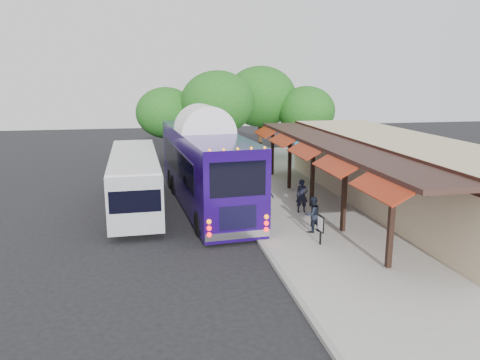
{
  "coord_description": "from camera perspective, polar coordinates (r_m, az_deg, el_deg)",
  "views": [
    {
      "loc": [
        -4.17,
        -18.03,
        6.77
      ],
      "look_at": [
        -0.01,
        3.75,
        1.8
      ],
      "focal_mm": 35.0,
      "sensor_mm": 36.0,
      "label": 1
    }
  ],
  "objects": [
    {
      "name": "tree_mid",
      "position": [
        39.55,
        2.51,
        10.12
      ],
      "size": [
        5.91,
        5.91,
        7.57
      ],
      "color": "#382314",
      "rests_on": "ground"
    },
    {
      "name": "ped_c",
      "position": [
        22.54,
        2.01,
        -2.04
      ],
      "size": [
        1.08,
        1.06,
        1.83
      ],
      "primitive_type": "imported",
      "rotation": [
        0.0,
        0.0,
        3.91
      ],
      "color": "black",
      "rests_on": "sidewalk"
    },
    {
      "name": "ped_a",
      "position": [
        23.23,
        7.57,
        -1.92
      ],
      "size": [
        0.64,
        0.45,
        1.65
      ],
      "primitive_type": "imported",
      "rotation": [
        0.0,
        0.0,
        -0.1
      ],
      "color": "black",
      "rests_on": "sidewalk"
    },
    {
      "name": "ped_b",
      "position": [
        20.36,
        8.81,
        -4.16
      ],
      "size": [
        0.94,
        0.84,
        1.58
      ],
      "primitive_type": "imported",
      "rotation": [
        0.0,
        0.0,
        3.53
      ],
      "color": "black",
      "rests_on": "sidewalk"
    },
    {
      "name": "curb",
      "position": [
        23.41,
        0.03,
        -3.98
      ],
      "size": [
        0.2,
        40.0,
        0.16
      ],
      "primitive_type": "cube",
      "color": "gray",
      "rests_on": "ground"
    },
    {
      "name": "ped_d",
      "position": [
        23.51,
        3.0,
        -1.72
      ],
      "size": [
        1.08,
        0.69,
        1.6
      ],
      "primitive_type": "imported",
      "rotation": [
        0.0,
        0.0,
        3.24
      ],
      "color": "black",
      "rests_on": "sidewalk"
    },
    {
      "name": "sidewalk",
      "position": [
        24.79,
        11.36,
        -3.29
      ],
      "size": [
        10.0,
        40.0,
        0.15
      ],
      "primitive_type": "cube",
      "color": "#9E9B93",
      "rests_on": "ground"
    },
    {
      "name": "coach_bus",
      "position": [
        24.71,
        -4.31,
        2.08
      ],
      "size": [
        3.91,
        13.34,
        4.21
      ],
      "rotation": [
        0.0,
        0.0,
        0.09
      ],
      "color": "#1E0759",
      "rests_on": "ground"
    },
    {
      "name": "tree_left",
      "position": [
        35.81,
        -2.76,
        9.42
      ],
      "size": [
        5.59,
        5.59,
        7.16
      ],
      "color": "#382314",
      "rests_on": "ground"
    },
    {
      "name": "tree_right",
      "position": [
        38.54,
        8.07,
        8.34
      ],
      "size": [
        4.66,
        4.66,
        5.96
      ],
      "color": "#382314",
      "rests_on": "ground"
    },
    {
      "name": "ground",
      "position": [
        19.71,
        2.09,
        -7.47
      ],
      "size": [
        90.0,
        90.0,
        0.0
      ],
      "primitive_type": "plane",
      "color": "black",
      "rests_on": "ground"
    },
    {
      "name": "station_shelter",
      "position": [
        25.83,
        18.5,
        0.98
      ],
      "size": [
        8.15,
        20.0,
        3.6
      ],
      "color": "tan",
      "rests_on": "ground"
    },
    {
      "name": "sign_board",
      "position": [
        18.9,
        9.82,
        -5.45
      ],
      "size": [
        0.09,
        0.55,
        1.2
      ],
      "rotation": [
        0.0,
        0.0,
        0.05
      ],
      "color": "black",
      "rests_on": "sidewalk"
    },
    {
      "name": "tree_far",
      "position": [
        36.9,
        -9.01,
        8.08
      ],
      "size": [
        4.62,
        4.62,
        5.92
      ],
      "color": "#382314",
      "rests_on": "ground"
    },
    {
      "name": "city_bus",
      "position": [
        24.68,
        -12.73,
        0.2
      ],
      "size": [
        2.68,
        10.78,
        2.88
      ],
      "rotation": [
        0.0,
        0.0,
        0.03
      ],
      "color": "gray",
      "rests_on": "ground"
    }
  ]
}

